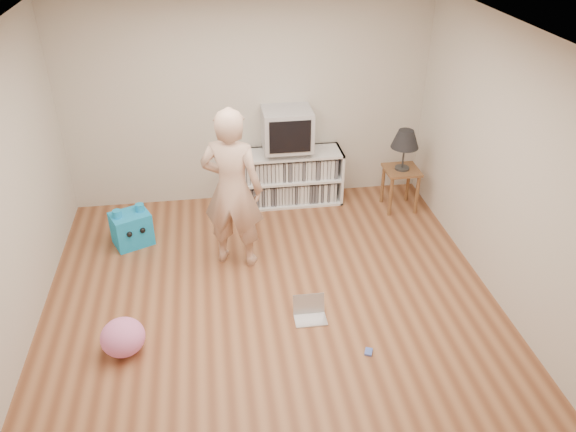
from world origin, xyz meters
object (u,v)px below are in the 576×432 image
(crt_tv, at_px, (287,129))
(person, at_px, (232,190))
(side_table, at_px, (401,179))
(plush_pink, at_px, (123,337))
(table_lamp, at_px, (405,140))
(plush_blue, at_px, (132,228))
(media_unit, at_px, (287,177))
(laptop, at_px, (310,312))
(dvd_deck, at_px, (287,150))

(crt_tv, relative_size, person, 0.34)
(side_table, distance_m, plush_pink, 3.87)
(side_table, distance_m, table_lamp, 0.53)
(plush_pink, bearing_deg, crt_tv, 53.64)
(plush_blue, bearing_deg, side_table, -17.67)
(media_unit, height_order, plush_blue, media_unit)
(laptop, bearing_deg, table_lamp, 52.19)
(media_unit, relative_size, table_lamp, 2.72)
(laptop, relative_size, plush_blue, 0.60)
(person, bearing_deg, side_table, -138.92)
(crt_tv, height_order, person, person)
(dvd_deck, relative_size, plush_blue, 0.88)
(person, bearing_deg, plush_pink, 68.41)
(dvd_deck, distance_m, plush_blue, 2.11)
(crt_tv, bearing_deg, plush_blue, -159.37)
(plush_blue, bearing_deg, laptop, -64.63)
(dvd_deck, xyz_separation_m, side_table, (1.39, -0.37, -0.32))
(side_table, bearing_deg, plush_blue, -173.90)
(dvd_deck, xyz_separation_m, table_lamp, (1.39, -0.37, 0.21))
(crt_tv, height_order, plush_pink, crt_tv)
(person, height_order, laptop, person)
(media_unit, distance_m, plush_pink, 3.12)
(media_unit, bearing_deg, laptop, -92.81)
(person, bearing_deg, media_unit, -101.92)
(laptop, bearing_deg, plush_blue, 139.57)
(person, height_order, plush_blue, person)
(table_lamp, height_order, laptop, table_lamp)
(plush_blue, distance_m, plush_pink, 1.78)
(plush_blue, bearing_deg, table_lamp, -17.67)
(table_lamp, height_order, person, person)
(table_lamp, distance_m, person, 2.31)
(side_table, bearing_deg, crt_tv, 165.24)
(dvd_deck, bearing_deg, plush_blue, -159.28)
(side_table, relative_size, laptop, 1.79)
(person, distance_m, plush_blue, 1.44)
(dvd_deck, relative_size, laptop, 1.46)
(side_table, distance_m, person, 2.36)
(table_lamp, relative_size, person, 0.29)
(dvd_deck, bearing_deg, crt_tv, -90.00)
(media_unit, distance_m, plush_blue, 2.05)
(plush_pink, bearing_deg, person, 49.33)
(media_unit, distance_m, crt_tv, 0.67)
(crt_tv, xyz_separation_m, plush_blue, (-1.91, -0.72, -0.82))
(side_table, bearing_deg, dvd_deck, 165.12)
(plush_pink, bearing_deg, plush_blue, 92.43)
(dvd_deck, xyz_separation_m, person, (-0.75, -1.24, 0.16))
(crt_tv, height_order, side_table, crt_tv)
(person, bearing_deg, laptop, 140.61)
(dvd_deck, height_order, table_lamp, table_lamp)
(side_table, height_order, table_lamp, table_lamp)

